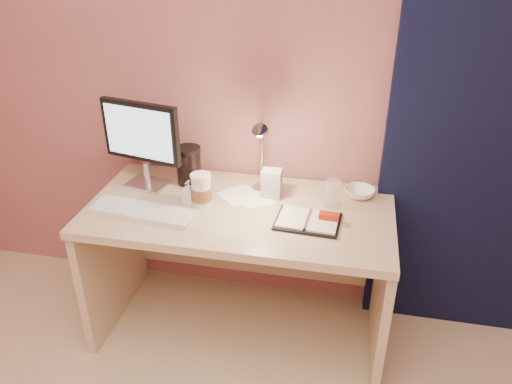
% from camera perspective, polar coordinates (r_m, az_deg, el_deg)
% --- Properties ---
extents(room, '(3.50, 3.50, 3.50)m').
position_cam_1_polar(room, '(2.40, 22.75, 8.07)').
color(room, '#C6B28E').
rests_on(room, ground).
extents(desk, '(1.40, 0.70, 0.73)m').
position_cam_1_polar(desk, '(2.47, -1.44, -5.52)').
color(desk, '#CDB591').
rests_on(desk, ground).
extents(monitor, '(0.40, 0.18, 0.43)m').
position_cam_1_polar(monitor, '(2.43, -12.84, 6.15)').
color(monitor, silver).
rests_on(monitor, desk).
extents(keyboard, '(0.50, 0.19, 0.02)m').
position_cam_1_polar(keyboard, '(2.30, -12.79, -2.15)').
color(keyboard, white).
rests_on(keyboard, desk).
extents(planner, '(0.29, 0.23, 0.04)m').
position_cam_1_polar(planner, '(2.19, 6.16, -3.22)').
color(planner, black).
rests_on(planner, desk).
extents(paper_a, '(0.20, 0.20, 0.00)m').
position_cam_1_polar(paper_a, '(2.35, 0.06, -0.92)').
color(paper_a, white).
rests_on(paper_a, desk).
extents(paper_c, '(0.24, 0.24, 0.00)m').
position_cam_1_polar(paper_c, '(2.39, -1.92, -0.38)').
color(paper_c, white).
rests_on(paper_c, desk).
extents(coffee_cup, '(0.10, 0.10, 0.16)m').
position_cam_1_polar(coffee_cup, '(2.29, -6.27, 0.14)').
color(coffee_cup, white).
rests_on(coffee_cup, desk).
extents(clear_cup, '(0.07, 0.07, 0.13)m').
position_cam_1_polar(clear_cup, '(2.30, 8.75, -0.21)').
color(clear_cup, white).
rests_on(clear_cup, desk).
extents(bowl, '(0.19, 0.19, 0.04)m').
position_cam_1_polar(bowl, '(2.42, 11.76, -0.06)').
color(bowl, white).
rests_on(bowl, desk).
extents(lotion_bottle, '(0.06, 0.06, 0.11)m').
position_cam_1_polar(lotion_bottle, '(2.33, -7.70, 0.02)').
color(lotion_bottle, white).
rests_on(lotion_bottle, desk).
extents(dark_jar, '(0.12, 0.12, 0.17)m').
position_cam_1_polar(dark_jar, '(2.49, -7.67, 2.82)').
color(dark_jar, black).
rests_on(dark_jar, desk).
extents(product_box, '(0.09, 0.07, 0.14)m').
position_cam_1_polar(product_box, '(2.35, 1.79, 1.00)').
color(product_box, beige).
rests_on(product_box, desk).
extents(desk_lamp, '(0.11, 0.25, 0.40)m').
position_cam_1_polar(desk_lamp, '(2.25, -0.18, 4.70)').
color(desk_lamp, silver).
rests_on(desk_lamp, desk).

